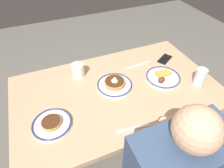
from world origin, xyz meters
The scene contains 10 objects.
ground_plane centered at (0.00, 0.00, 0.00)m, with size 6.00×6.00×0.00m, color #635F56.
dining_table centered at (0.00, 0.00, 0.64)m, with size 1.42×0.85×0.73m.
plate_near_main centered at (-0.35, 0.03, 0.74)m, with size 0.25×0.25×0.05m.
plate_center_pancakes centered at (0.47, 0.13, 0.74)m, with size 0.23×0.23×0.04m.
plate_far_companion centered at (0.01, -0.03, 0.75)m, with size 0.25×0.25×0.09m.
coffee_mug centered at (0.21, -0.25, 0.78)m, with size 0.09×0.13×0.10m.
drinking_glass centered at (-0.56, 0.17, 0.78)m, with size 0.07×0.07×0.13m.
cell_phone centered at (-0.51, -0.17, 0.73)m, with size 0.14×0.07×0.01m, color black.
fork_near centered at (0.05, 0.34, 0.73)m, with size 0.20×0.05×0.01m.
butter_knife centered at (-0.26, -0.19, 0.73)m, with size 0.23×0.03×0.01m.
Camera 1 is at (0.40, 0.87, 1.66)m, focal length 30.57 mm.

